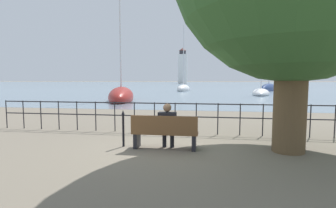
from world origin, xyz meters
TOP-DOWN VIEW (x-y plane):
  - ground_plane at (0.00, 0.00)m, footprint 1000.00×1000.00m
  - harbor_water at (0.00, 158.81)m, footprint 600.00×300.00m
  - park_bench at (0.00, -0.06)m, footprint 1.73×0.45m
  - seated_person_left at (0.06, 0.01)m, footprint 0.47×0.35m
  - promenade_railing at (0.00, 2.04)m, footprint 12.92×0.04m
  - closed_umbrella at (-1.16, 0.04)m, footprint 0.09×0.09m
  - sailboat_0 at (-6.56, 15.47)m, footprint 4.04×7.85m
  - sailboat_2 at (7.43, 27.05)m, footprint 3.23×7.12m
  - sailboat_3 at (-3.22, 37.63)m, footprint 2.45×5.74m
  - sailboat_4 at (11.23, 40.56)m, footprint 5.22×8.88m
  - harbor_lighthouse at (-13.31, 134.89)m, footprint 4.99×4.99m

SIDE VIEW (x-z plane):
  - ground_plane at x=0.00m, z-range 0.00..0.00m
  - harbor_water at x=0.00m, z-range 0.00..0.01m
  - sailboat_2 at x=7.43m, z-range -5.60..6.22m
  - sailboat_3 at x=-3.22m, z-range -5.30..6.05m
  - sailboat_4 at x=11.23m, z-range -3.92..4.68m
  - sailboat_0 at x=-6.56m, z-range -5.26..6.04m
  - park_bench at x=0.00m, z-range -0.02..0.88m
  - closed_umbrella at x=-1.16m, z-range 0.06..1.06m
  - seated_person_left at x=0.06m, z-range 0.06..1.27m
  - promenade_railing at x=0.00m, z-range 0.17..1.22m
  - harbor_lighthouse at x=-13.31m, z-range -0.67..18.43m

